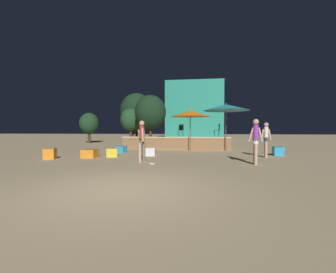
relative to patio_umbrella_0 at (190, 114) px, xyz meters
The scene contains 23 objects.
ground_plane 10.09m from the patio_umbrella_0, 97.16° to the right, with size 120.00×120.00×0.00m, color tan.
wooden_deck 2.82m from the patio_umbrella_0, 121.19° to the left, with size 7.40×2.51×0.87m.
patio_umbrella_0 is the anchor object (origin of this frame).
patio_umbrella_1 2.33m from the patio_umbrella_0, ahead, with size 2.93×2.93×3.06m.
cube_seat_0 4.32m from the patio_umbrella_0, 122.36° to the right, with size 0.64×0.64×0.43m.
cube_seat_1 4.92m from the patio_umbrella_0, 155.22° to the right, with size 0.61×0.61×0.40m.
cube_seat_2 8.37m from the patio_umbrella_0, 140.93° to the right, with size 0.59×0.59×0.49m.
cube_seat_3 5.60m from the patio_umbrella_0, 24.88° to the right, with size 0.49×0.49×0.46m.
cube_seat_4 6.78m from the patio_umbrella_0, 137.20° to the right, with size 0.65×0.65×0.40m.
cube_seat_5 5.82m from the patio_umbrella_0, 134.27° to the right, with size 0.67×0.67×0.43m.
person_0 5.12m from the patio_umbrella_0, 39.16° to the right, with size 0.50×0.29×1.71m.
person_1 3.78m from the patio_umbrella_0, 139.93° to the right, with size 0.38×0.41×1.68m.
person_3 6.30m from the patio_umbrella_0, 63.52° to the right, with size 0.58×0.30×1.78m.
person_4 5.96m from the patio_umbrella_0, 108.32° to the right, with size 0.30×0.52×1.74m.
bistro_chair_0 2.32m from the patio_umbrella_0, 111.19° to the left, with size 0.45×0.45×0.90m.
bistro_chair_1 2.31m from the patio_umbrella_0, 27.60° to the left, with size 0.42×0.42×0.90m.
frisbee_disc 6.49m from the patio_umbrella_0, 102.43° to the right, with size 0.24×0.24×0.03m.
background_tree_0 11.61m from the patio_umbrella_0, 124.91° to the left, with size 1.98×1.98×3.35m.
background_tree_1 13.39m from the patio_umbrella_0, 120.62° to the left, with size 3.84×3.84×5.69m.
background_tree_2 12.35m from the patio_umbrella_0, 147.15° to the left, with size 1.90×1.90×3.04m.
background_tree_3 11.25m from the patio_umbrella_0, 126.85° to the left, with size 2.24×2.24×3.68m.
background_tree_4 8.15m from the patio_umbrella_0, 120.60° to the left, with size 3.05×3.05×4.74m.
distant_building 19.82m from the patio_umbrella_0, 90.27° to the left, with size 8.43×3.96×8.51m.
Camera 1 is at (1.74, -4.88, 1.37)m, focal length 24.00 mm.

